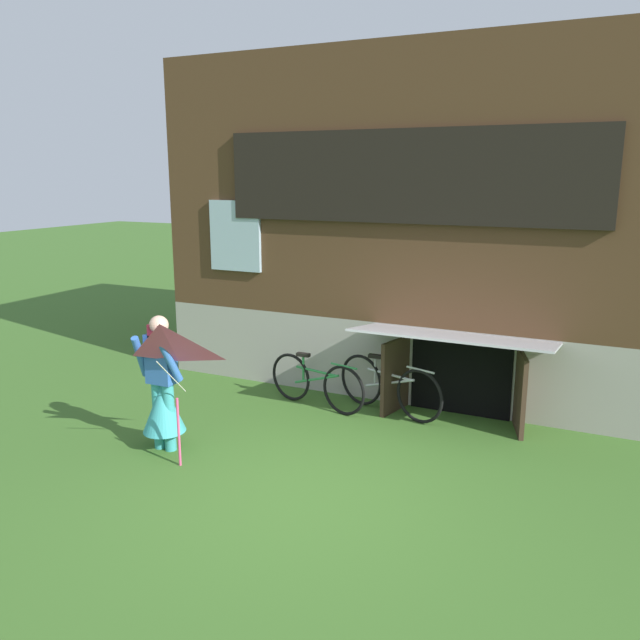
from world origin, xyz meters
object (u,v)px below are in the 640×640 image
kite (162,358)px  bicycle_green (316,382)px  bicycle_silver (389,387)px  person (162,394)px

kite → bicycle_green: 2.84m
kite → bicycle_silver: size_ratio=0.97×
kite → person: bearing=131.1°
person → kite: bearing=-65.3°
bicycle_silver → bicycle_green: bicycle_silver is taller
person → bicycle_green: bearing=47.1°
bicycle_green → bicycle_silver: bearing=25.4°
person → bicycle_green: person is taller
person → kite: (0.42, -0.49, 0.63)m
bicycle_silver → person: bearing=-113.4°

